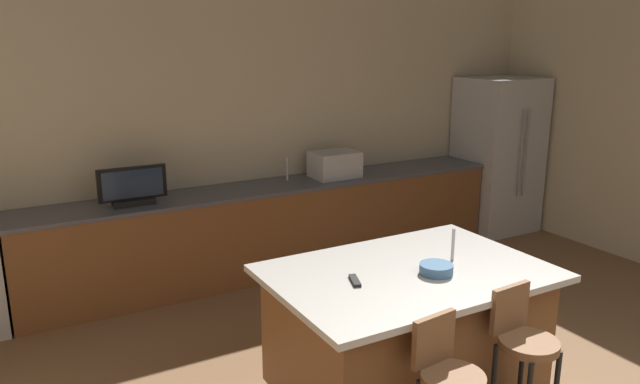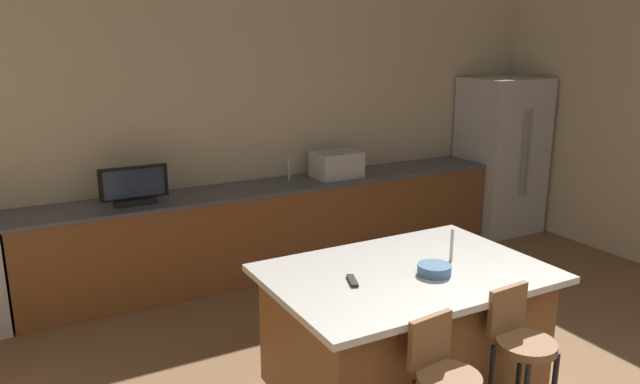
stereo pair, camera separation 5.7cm
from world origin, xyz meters
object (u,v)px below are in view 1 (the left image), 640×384
Objects in this scene: tv_monitor at (133,188)px; bar_stool_right at (522,355)px; refrigerator at (497,155)px; fruit_bowl at (436,269)px; tv_remote at (355,281)px; kitchen_island at (406,333)px; microwave at (335,164)px; cell_phone at (432,269)px.

bar_stool_right is (1.47, -3.14, -0.48)m from tv_monitor.
tv_monitor is 3.50m from bar_stool_right.
fruit_bowl is at bearing -140.50° from refrigerator.
refrigerator is 3.16× the size of tv_monitor.
bar_stool_right is 1.05m from tv_remote.
fruit_bowl is at bearing 102.82° from bar_stool_right.
bar_stool_right reaches higher than kitchen_island.
fruit_bowl is at bearing -107.05° from microwave.
refrigerator is at bearing 36.97° from kitchen_island.
kitchen_island is 3.70× the size of microwave.
kitchen_island is 2.70m from microwave.
cell_phone is (-0.78, -2.54, -0.13)m from microwave.
fruit_bowl is (-0.17, 0.58, 0.36)m from bar_stool_right.
cell_phone is (1.32, -2.49, -0.15)m from tv_monitor.
tv_monitor reaches higher than cell_phone.
bar_stool_right is 4.57× the size of fruit_bowl.
tv_monitor is at bearing 179.70° from refrigerator.
bar_stool_right is at bearing -68.37° from kitchen_island.
refrigerator is at bearing -1.88° from microwave.
bar_stool_right is at bearing -26.32° from tv_remote.
kitchen_island is 10.44× the size of tv_remote.
tv_remote is at bearing 179.37° from kitchen_island.
microwave is 2.80m from tv_remote.
cell_phone is at bearing -28.02° from kitchen_island.
bar_stool_right is at bearing -132.93° from refrigerator.
tv_monitor is (-2.10, -0.05, 0.02)m from microwave.
fruit_bowl reaches higher than kitchen_island.
kitchen_island is at bearing 19.40° from tv_remote.
refrigerator is at bearing 43.46° from bar_stool_right.
tv_monitor is 3.49× the size of tv_remote.
tv_monitor is (-1.19, 2.42, 0.60)m from kitchen_island.
fruit_bowl is 1.25× the size of tv_remote.
tv_monitor is at bearing -178.59° from microwave.
bar_stool_right is (-0.63, -3.19, -0.46)m from microwave.
tv_monitor is 3.95× the size of cell_phone.
refrigerator is (3.18, 2.39, 0.47)m from kitchen_island.
tv_remote is at bearing 130.04° from bar_stool_right.
tv_remote is (-0.52, 0.14, -0.02)m from fruit_bowl.
cell_phone is 0.55m from tv_remote.
cell_phone is (0.02, 0.06, -0.03)m from fruit_bowl.
tv_remote is (0.78, -2.41, -0.15)m from tv_monitor.
fruit_bowl is at bearing -63.03° from tv_monitor.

